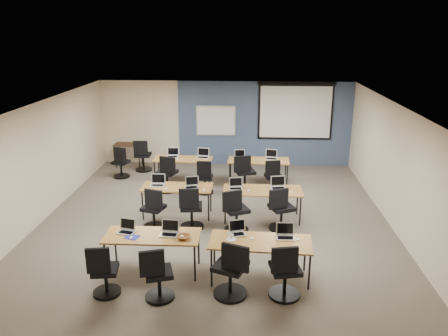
# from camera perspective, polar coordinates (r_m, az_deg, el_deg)

# --- Properties ---
(floor) EXTENTS (8.00, 9.00, 0.02)m
(floor) POSITION_cam_1_polar(r_m,az_deg,el_deg) (10.21, -1.22, -6.97)
(floor) COLOR #6B6354
(floor) RESTS_ON ground
(ceiling) EXTENTS (8.00, 9.00, 0.02)m
(ceiling) POSITION_cam_1_polar(r_m,az_deg,el_deg) (9.39, -1.33, 8.14)
(ceiling) COLOR white
(ceiling) RESTS_ON ground
(wall_back) EXTENTS (8.00, 0.04, 2.70)m
(wall_back) POSITION_cam_1_polar(r_m,az_deg,el_deg) (14.06, 0.18, 5.83)
(wall_back) COLOR beige
(wall_back) RESTS_ON ground
(wall_front) EXTENTS (8.00, 0.04, 2.70)m
(wall_front) POSITION_cam_1_polar(r_m,az_deg,el_deg) (5.62, -5.00, -13.77)
(wall_front) COLOR beige
(wall_front) RESTS_ON ground
(wall_left) EXTENTS (0.04, 9.00, 2.70)m
(wall_left) POSITION_cam_1_polar(r_m,az_deg,el_deg) (10.79, -22.96, 0.62)
(wall_left) COLOR beige
(wall_left) RESTS_ON ground
(wall_right) EXTENTS (0.04, 9.00, 2.70)m
(wall_right) POSITION_cam_1_polar(r_m,az_deg,el_deg) (10.22, 21.70, -0.15)
(wall_right) COLOR beige
(wall_right) RESTS_ON ground
(blue_accent_panel) EXTENTS (5.50, 0.04, 2.70)m
(blue_accent_panel) POSITION_cam_1_polar(r_m,az_deg,el_deg) (14.02, 5.31, 5.72)
(blue_accent_panel) COLOR #3D5977
(blue_accent_panel) RESTS_ON wall_back
(whiteboard) EXTENTS (1.28, 0.03, 0.98)m
(whiteboard) POSITION_cam_1_polar(r_m,az_deg,el_deg) (13.99, -1.07, 6.18)
(whiteboard) COLOR silver
(whiteboard) RESTS_ON wall_back
(projector_screen) EXTENTS (2.40, 0.10, 1.82)m
(projector_screen) POSITION_cam_1_polar(r_m,az_deg,el_deg) (13.92, 9.33, 7.72)
(projector_screen) COLOR black
(projector_screen) RESTS_ON wall_back
(training_table_front_left) EXTENTS (1.71, 0.71, 0.73)m
(training_table_front_left) POSITION_cam_1_polar(r_m,az_deg,el_deg) (8.07, -9.32, -8.93)
(training_table_front_left) COLOR #95552C
(training_table_front_left) RESTS_ON floor
(training_table_front_right) EXTENTS (1.79, 0.75, 0.73)m
(training_table_front_right) POSITION_cam_1_polar(r_m,az_deg,el_deg) (7.78, 4.76, -9.82)
(training_table_front_right) COLOR #9D713F
(training_table_front_right) RESTS_ON floor
(training_table_mid_left) EXTENTS (1.66, 0.69, 0.73)m
(training_table_mid_left) POSITION_cam_1_polar(r_m,az_deg,el_deg) (10.32, -6.16, -2.70)
(training_table_mid_left) COLOR olive
(training_table_mid_left) RESTS_ON floor
(training_table_mid_right) EXTENTS (1.81, 0.76, 0.73)m
(training_table_mid_right) POSITION_cam_1_polar(r_m,az_deg,el_deg) (10.11, 5.05, -3.08)
(training_table_mid_right) COLOR brown
(training_table_mid_right) RESTS_ON floor
(training_table_back_left) EXTENTS (1.66, 0.69, 0.73)m
(training_table_back_left) POSITION_cam_1_polar(r_m,az_deg,el_deg) (12.49, -5.39, 1.01)
(training_table_back_left) COLOR #A15928
(training_table_back_left) RESTS_ON floor
(training_table_back_right) EXTENTS (1.71, 0.71, 0.73)m
(training_table_back_right) POSITION_cam_1_polar(r_m,az_deg,el_deg) (12.34, 4.52, 0.83)
(training_table_back_right) COLOR brown
(training_table_back_right) RESTS_ON floor
(laptop_0) EXTENTS (0.30, 0.26, 0.23)m
(laptop_0) POSITION_cam_1_polar(r_m,az_deg,el_deg) (8.23, -12.59, -7.77)
(laptop_0) COLOR #B7B6C4
(laptop_0) RESTS_ON training_table_front_left
(mouse_0) EXTENTS (0.06, 0.09, 0.03)m
(mouse_0) POSITION_cam_1_polar(r_m,az_deg,el_deg) (8.00, -12.03, -8.89)
(mouse_0) COLOR white
(mouse_0) RESTS_ON training_table_front_left
(task_chair_0) EXTENTS (0.47, 0.47, 0.96)m
(task_chair_0) POSITION_cam_1_polar(r_m,az_deg,el_deg) (7.69, -15.41, -13.30)
(task_chair_0) COLOR black
(task_chair_0) RESTS_ON floor
(laptop_1) EXTENTS (0.32, 0.27, 0.24)m
(laptop_1) POSITION_cam_1_polar(r_m,az_deg,el_deg) (8.02, -7.11, -8.15)
(laptop_1) COLOR #B7B7BA
(laptop_1) RESTS_ON training_table_front_left
(mouse_1) EXTENTS (0.09, 0.12, 0.04)m
(mouse_1) POSITION_cam_1_polar(r_m,az_deg,el_deg) (7.92, -5.50, -8.81)
(mouse_1) COLOR white
(mouse_1) RESTS_ON training_table_front_left
(task_chair_1) EXTENTS (0.50, 0.49, 0.98)m
(task_chair_1) POSITION_cam_1_polar(r_m,az_deg,el_deg) (7.41, -8.69, -14.04)
(task_chair_1) COLOR black
(task_chair_1) RESTS_ON floor
(laptop_2) EXTENTS (0.31, 0.26, 0.24)m
(laptop_2) POSITION_cam_1_polar(r_m,az_deg,el_deg) (7.97, 1.69, -8.18)
(laptop_2) COLOR #B1B1B1
(laptop_2) RESTS_ON training_table_front_right
(mouse_2) EXTENTS (0.07, 0.10, 0.03)m
(mouse_2) POSITION_cam_1_polar(r_m,az_deg,el_deg) (7.82, 3.68, -9.17)
(mouse_2) COLOR white
(mouse_2) RESTS_ON training_table_front_right
(task_chair_2) EXTENTS (0.60, 0.57, 1.05)m
(task_chair_2) POSITION_cam_1_polar(r_m,az_deg,el_deg) (7.38, 0.97, -13.62)
(task_chair_2) COLOR black
(task_chair_2) RESTS_ON floor
(laptop_3) EXTENTS (0.32, 0.27, 0.24)m
(laptop_3) POSITION_cam_1_polar(r_m,az_deg,el_deg) (7.92, 8.01, -8.54)
(laptop_3) COLOR #A9A9B4
(laptop_3) RESTS_ON training_table_front_right
(mouse_3) EXTENTS (0.08, 0.11, 0.03)m
(mouse_3) POSITION_cam_1_polar(r_m,az_deg,el_deg) (7.87, 9.66, -9.21)
(mouse_3) COLOR white
(mouse_3) RESTS_ON training_table_front_right
(task_chair_3) EXTENTS (0.53, 0.53, 1.01)m
(task_chair_3) POSITION_cam_1_polar(r_m,az_deg,el_deg) (7.43, 7.95, -13.72)
(task_chair_3) COLOR black
(task_chair_3) RESTS_ON floor
(laptop_4) EXTENTS (0.34, 0.29, 0.26)m
(laptop_4) POSITION_cam_1_polar(r_m,az_deg,el_deg) (10.44, -8.66, -1.90)
(laptop_4) COLOR #BBBBC5
(laptop_4) RESTS_ON training_table_mid_left
(mouse_4) EXTENTS (0.08, 0.11, 0.03)m
(mouse_4) POSITION_cam_1_polar(r_m,az_deg,el_deg) (10.18, -7.57, -2.68)
(mouse_4) COLOR white
(mouse_4) RESTS_ON training_table_mid_left
(task_chair_4) EXTENTS (0.51, 0.50, 0.99)m
(task_chair_4) POSITION_cam_1_polar(r_m,az_deg,el_deg) (9.81, -9.15, -5.69)
(task_chair_4) COLOR black
(task_chair_4) RESTS_ON floor
(laptop_5) EXTENTS (0.31, 0.27, 0.24)m
(laptop_5) POSITION_cam_1_polar(r_m,az_deg,el_deg) (10.22, -4.25, -2.19)
(laptop_5) COLOR #A2A2AE
(laptop_5) RESTS_ON training_table_mid_left
(mouse_5) EXTENTS (0.07, 0.10, 0.03)m
(mouse_5) POSITION_cam_1_polar(r_m,az_deg,el_deg) (10.03, -2.64, -2.84)
(mouse_5) COLOR white
(mouse_5) RESTS_ON training_table_mid_left
(task_chair_5) EXTENTS (0.53, 0.53, 1.01)m
(task_chair_5) POSITION_cam_1_polar(r_m,az_deg,el_deg) (9.71, -4.33, -5.67)
(task_chair_5) COLOR black
(task_chair_5) RESTS_ON floor
(laptop_6) EXTENTS (0.31, 0.27, 0.24)m
(laptop_6) POSITION_cam_1_polar(r_m,az_deg,el_deg) (10.12, 1.55, -2.35)
(laptop_6) COLOR #B8B8BF
(laptop_6) RESTS_ON training_table_mid_right
(mouse_6) EXTENTS (0.08, 0.11, 0.04)m
(mouse_6) POSITION_cam_1_polar(r_m,az_deg,el_deg) (9.99, 3.22, -2.95)
(mouse_6) COLOR white
(mouse_6) RESTS_ON training_table_mid_right
(task_chair_6) EXTENTS (0.57, 0.53, 1.01)m
(task_chair_6) POSITION_cam_1_polar(r_m,az_deg,el_deg) (9.55, 1.50, -6.05)
(task_chair_6) COLOR black
(task_chair_6) RESTS_ON floor
(laptop_7) EXTENTS (0.35, 0.29, 0.26)m
(laptop_7) POSITION_cam_1_polar(r_m,az_deg,el_deg) (10.23, 7.08, -2.24)
(laptop_7) COLOR #A7A7AE
(laptop_7) RESTS_ON training_table_mid_right
(mouse_7) EXTENTS (0.08, 0.11, 0.04)m
(mouse_7) POSITION_cam_1_polar(r_m,az_deg,el_deg) (10.00, 8.72, -3.11)
(mouse_7) COLOR white
(mouse_7) RESTS_ON training_table_mid_right
(task_chair_7) EXTENTS (0.58, 0.54, 1.02)m
(task_chair_7) POSITION_cam_1_polar(r_m,az_deg,el_deg) (9.70, 7.41, -5.76)
(task_chair_7) COLOR black
(task_chair_7) RESTS_ON floor
(laptop_8) EXTENTS (0.33, 0.28, 0.25)m
(laptop_8) POSITION_cam_1_polar(r_m,az_deg,el_deg) (12.69, -6.72, 1.76)
(laptop_8) COLOR #A8A8AD
(laptop_8) RESTS_ON training_table_back_left
(mouse_8) EXTENTS (0.06, 0.10, 0.03)m
(mouse_8) POSITION_cam_1_polar(r_m,az_deg,el_deg) (12.45, -6.04, 1.24)
(mouse_8) COLOR white
(mouse_8) RESTS_ON training_table_back_left
(task_chair_8) EXTENTS (0.58, 0.56, 1.03)m
(task_chair_8) POSITION_cam_1_polar(r_m,az_deg,el_deg) (11.95, -7.44, -1.11)
(task_chair_8) COLOR black
(task_chair_8) RESTS_ON floor
(laptop_9) EXTENTS (0.34, 0.29, 0.26)m
(laptop_9) POSITION_cam_1_polar(r_m,az_deg,el_deg) (12.54, -2.74, 1.69)
(laptop_9) COLOR silver
(laptop_9) RESTS_ON training_table_back_left
(mouse_9) EXTENTS (0.09, 0.11, 0.03)m
(mouse_9) POSITION_cam_1_polar(r_m,az_deg,el_deg) (12.35, -2.30, 1.19)
(mouse_9) COLOR white
(mouse_9) RESTS_ON training_table_back_left
(task_chair_9) EXTENTS (0.47, 0.47, 0.95)m
(task_chair_9) POSITION_cam_1_polar(r_m,az_deg,el_deg) (11.73, -2.55, -1.56)
(task_chair_9) COLOR black
(task_chair_9) RESTS_ON floor
(laptop_10) EXTENTS (0.30, 0.26, 0.23)m
(laptop_10) POSITION_cam_1_polar(r_m,az_deg,el_deg) (12.47, 2.05, 1.58)
(laptop_10) COLOR #A2A2AE
(laptop_10) RESTS_ON training_table_back_right
(mouse_10) EXTENTS (0.07, 0.10, 0.03)m
(mouse_10) POSITION_cam_1_polar(r_m,az_deg,el_deg) (12.28, 3.12, 1.07)
(mouse_10) COLOR white
(mouse_10) RESTS_ON training_table_back_right
(task_chair_10) EXTENTS (0.58, 0.57, 1.04)m
(task_chair_10) POSITION_cam_1_polar(r_m,az_deg,el_deg) (11.91, 2.66, -1.02)
(task_chair_10) COLOR black
(task_chair_10) RESTS_ON floor
(laptop_11) EXTENTS (0.33, 0.28, 0.25)m
(laptop_11) POSITION_cam_1_polar(r_m,az_deg,el_deg) (12.48, 6.22, 1.51)
(laptop_11) COLOR #BABABE
(laptop_11) RESTS_ON training_table_back_right
(mouse_11) EXTENTS (0.07, 0.10, 0.03)m
(mouse_11) POSITION_cam_1_polar(r_m,az_deg,el_deg) (12.24, 7.41, 0.89)
(mouse_11) COLOR white
(mouse_11) RESTS_ON training_table_back_right
(task_chair_11) EXTENTS (0.49, 0.49, 0.97)m
(task_chair_11) POSITION_cam_1_polar(r_m,az_deg,el_deg) (11.78, 6.45, -1.51)
(task_chair_11) COLOR black
(task_chair_11) RESTS_ON floor
(blue_mousepad) EXTENTS (0.29, 0.26, 0.01)m
(blue_mousepad) POSITION_cam_1_polar(r_m,az_deg,el_deg) (8.04, -11.92, -8.80)
(blue_mousepad) COLOR #1E2496
(blue_mousepad) RESTS_ON training_table_front_left
(snack_bowl) EXTENTS (0.28, 0.28, 0.06)m
(snack_bowl) POSITION_cam_1_polar(r_m,az_deg,el_deg) (7.84, -5.32, -8.95)
(snack_bowl) COLOR brown
(snack_bowl) RESTS_ON training_table_front_left
(snack_plate) EXTENTS (0.22, 0.22, 0.01)m
(snack_plate) POSITION_cam_1_polar(r_m,az_deg,el_deg) (7.78, 0.96, -9.31)
(snack_plate) COLOR white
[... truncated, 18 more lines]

